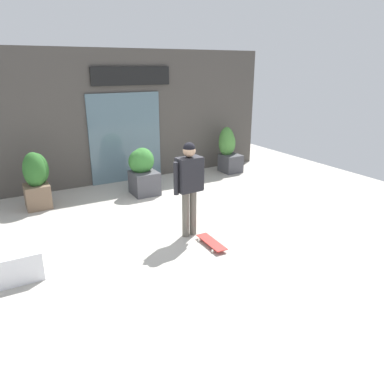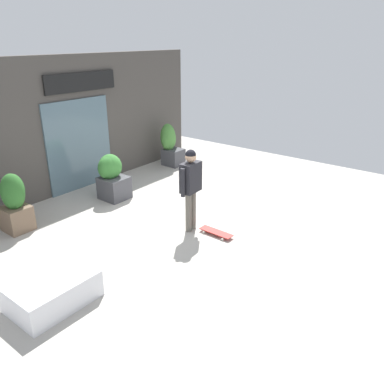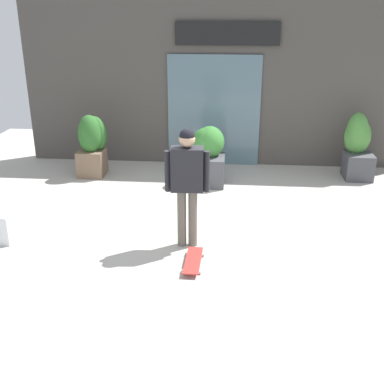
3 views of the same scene
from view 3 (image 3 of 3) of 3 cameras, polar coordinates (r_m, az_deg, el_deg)
ground_plane at (r=7.55m, az=1.98°, el=-4.57°), size 12.00×12.00×0.00m
building_facade at (r=10.39m, az=3.18°, el=12.63°), size 8.34×0.31×3.43m
skateboarder at (r=6.66m, az=-0.59°, el=1.98°), size 0.63×0.29×1.76m
skateboard at (r=6.57m, az=0.14°, el=-8.20°), size 0.27×0.74×0.08m
planter_box_left at (r=9.29m, az=1.93°, el=4.88°), size 0.65×0.72×1.14m
planter_box_right at (r=9.96m, az=-11.88°, el=5.66°), size 0.58×0.56×1.27m
planter_box_mid at (r=10.20m, az=19.18°, el=5.35°), size 0.58×0.69×1.32m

